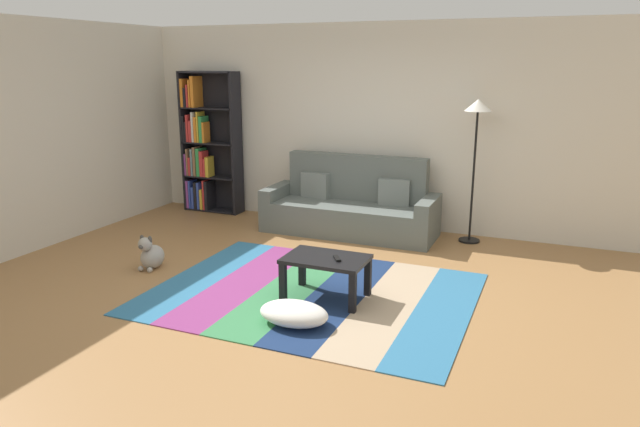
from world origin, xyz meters
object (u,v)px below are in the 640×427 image
couch (351,207)px  pouf (294,313)px  bookshelf (205,148)px  coffee_table (326,265)px  dog (151,255)px  standing_lamp (477,124)px  tv_remote (337,258)px

couch → pouf: size_ratio=3.66×
bookshelf → pouf: size_ratio=3.34×
couch → coffee_table: size_ratio=2.92×
couch → dog: (-1.53, -2.17, -0.18)m
couch → pouf: (0.51, -2.85, -0.23)m
dog → standing_lamp: size_ratio=0.23×
couch → tv_remote: size_ratio=15.07×
couch → bookshelf: (-2.42, 0.28, 0.62)m
standing_lamp → dog: bearing=-142.2°
dog → tv_remote: bearing=-1.4°
pouf → dog: (-2.04, 0.67, 0.05)m
couch → coffee_table: (0.54, -2.21, 0.01)m
couch → dog: 2.66m
couch → pouf: 2.90m
standing_lamp → tv_remote: size_ratio=11.77×
bookshelf → pouf: bearing=-46.9°
dog → tv_remote: size_ratio=2.65×
bookshelf → standing_lamp: bookshelf is taller
couch → tv_remote: (0.66, -2.23, 0.09)m
pouf → standing_lamp: bearing=71.5°
pouf → tv_remote: size_ratio=4.12×
bookshelf → dog: (0.89, -2.46, -0.79)m
coffee_table → pouf: coffee_table is taller
dog → standing_lamp: 4.07m
tv_remote → coffee_table: bearing=136.8°
bookshelf → tv_remote: 4.01m
dog → standing_lamp: standing_lamp is taller
pouf → bookshelf: bearing=133.1°
pouf → tv_remote: (0.15, 0.62, 0.32)m
couch → dog: size_ratio=5.69×
couch → standing_lamp: 1.91m
standing_lamp → tv_remote: standing_lamp is taller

